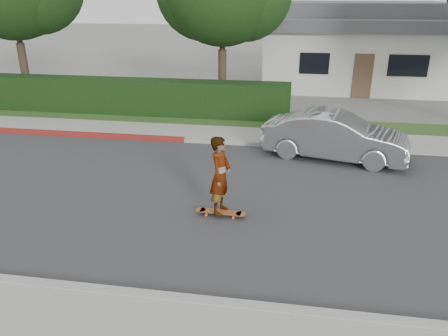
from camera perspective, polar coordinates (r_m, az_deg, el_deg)
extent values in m
plane|color=slate|center=(11.83, -14.65, -2.73)|extent=(120.00, 120.00, 0.00)
cube|color=#2D2D30|center=(11.83, -14.66, -2.70)|extent=(60.00, 8.00, 0.01)
cube|color=#9E9E99|center=(8.71, -25.46, -13.37)|extent=(60.00, 0.20, 0.15)
cube|color=#9E9E99|center=(15.37, -8.76, 3.84)|extent=(60.00, 0.20, 0.15)
cube|color=maroon|center=(17.53, -24.58, 4.36)|extent=(12.00, 0.21, 0.15)
cube|color=gray|center=(16.19, -7.81, 4.78)|extent=(60.00, 1.60, 0.12)
cube|color=#2D4C1E|center=(17.66, -6.33, 6.28)|extent=(60.00, 1.60, 0.10)
cube|color=black|center=(19.04, -14.80, 9.02)|extent=(15.00, 1.00, 1.50)
cylinder|color=#33261C|center=(22.19, -24.52, 11.16)|extent=(0.36, 0.36, 2.70)
cylinder|color=#33261C|center=(21.97, -25.38, 16.31)|extent=(0.24, 0.24, 2.25)
cylinder|color=#33261C|center=(19.36, -0.22, 11.49)|extent=(0.36, 0.36, 2.52)
cylinder|color=#33261C|center=(19.10, -0.23, 17.07)|extent=(0.24, 0.24, 2.10)
cube|color=beige|center=(26.20, 17.06, 13.88)|extent=(10.00, 8.00, 3.00)
cube|color=#4C4C51|center=(26.04, 17.52, 17.79)|extent=(10.60, 8.60, 0.60)
cube|color=#4C4C51|center=(26.01, 17.67, 19.10)|extent=(8.40, 6.40, 0.80)
cube|color=black|center=(22.01, 11.72, 13.23)|extent=(1.40, 0.06, 1.00)
cube|color=black|center=(22.59, 22.91, 12.21)|extent=(1.80, 0.06, 1.00)
cube|color=brown|center=(22.30, 17.63, 11.35)|extent=(0.90, 0.06, 2.10)
cylinder|color=#CD6538|center=(10.11, -2.33, -6.14)|extent=(0.07, 0.04, 0.06)
cylinder|color=#CD6538|center=(10.26, -2.08, -5.68)|extent=(0.07, 0.04, 0.06)
cylinder|color=#CD6538|center=(9.98, 1.21, -6.51)|extent=(0.07, 0.04, 0.06)
cylinder|color=#CD6538|center=(10.14, 1.41, -6.03)|extent=(0.07, 0.04, 0.06)
cube|color=silver|center=(10.16, -2.20, -5.68)|extent=(0.06, 0.19, 0.03)
cube|color=silver|center=(10.04, 1.32, -6.05)|extent=(0.06, 0.19, 0.03)
cube|color=brown|center=(10.09, -0.46, -5.74)|extent=(0.96, 0.28, 0.02)
cylinder|color=brown|center=(10.19, -3.07, -5.47)|extent=(0.24, 0.24, 0.02)
cylinder|color=brown|center=(10.00, 2.21, -6.01)|extent=(0.24, 0.24, 0.02)
imported|color=white|center=(9.69, -0.47, -0.97)|extent=(0.56, 0.73, 1.81)
imported|color=#AEB0B5|center=(13.78, 14.31, 4.06)|extent=(4.57, 2.45, 1.43)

